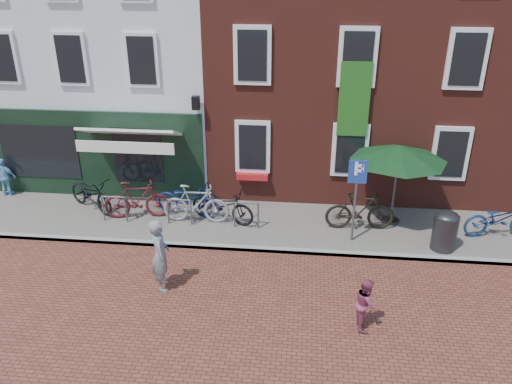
# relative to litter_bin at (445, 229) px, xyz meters

# --- Properties ---
(ground) EXTENTS (80.00, 80.00, 0.00)m
(ground) POSITION_rel_litter_bin_xyz_m (-6.00, -0.56, -0.72)
(ground) COLOR brown
(sidewalk) EXTENTS (24.00, 3.00, 0.10)m
(sidewalk) POSITION_rel_litter_bin_xyz_m (-5.00, 0.94, -0.67)
(sidewalk) COLOR slate
(sidewalk) RESTS_ON ground
(building_stucco) EXTENTS (8.00, 8.00, 9.00)m
(building_stucco) POSITION_rel_litter_bin_xyz_m (-11.00, 6.44, 3.78)
(building_stucco) COLOR silver
(building_stucco) RESTS_ON ground
(building_brick_mid) EXTENTS (6.00, 8.00, 10.00)m
(building_brick_mid) POSITION_rel_litter_bin_xyz_m (-4.00, 6.44, 4.28)
(building_brick_mid) COLOR maroon
(building_brick_mid) RESTS_ON ground
(building_brick_right) EXTENTS (6.00, 8.00, 10.00)m
(building_brick_right) POSITION_rel_litter_bin_xyz_m (2.00, 6.44, 4.28)
(building_brick_right) COLOR maroon
(building_brick_right) RESTS_ON ground
(litter_bin) EXTENTS (0.65, 0.65, 1.20)m
(litter_bin) POSITION_rel_litter_bin_xyz_m (0.00, 0.00, 0.00)
(litter_bin) COLOR #2E2E30
(litter_bin) RESTS_ON sidewalk
(parking_sign) EXTENTS (0.50, 0.08, 2.43)m
(parking_sign) POSITION_rel_litter_bin_xyz_m (-2.44, 0.19, 1.04)
(parking_sign) COLOR #4C4C4F
(parking_sign) RESTS_ON sidewalk
(parasol) EXTENTS (2.77, 2.77, 2.55)m
(parasol) POSITION_rel_litter_bin_xyz_m (-1.20, 1.44, 1.69)
(parasol) COLOR #4C4C4F
(parasol) RESTS_ON sidewalk
(woman) EXTENTS (0.64, 0.79, 1.86)m
(woman) POSITION_rel_litter_bin_xyz_m (-7.20, -2.41, 0.21)
(woman) COLOR gray
(woman) RESTS_ON ground
(boy) EXTENTS (0.49, 0.61, 1.22)m
(boy) POSITION_rel_litter_bin_xyz_m (-2.42, -3.38, -0.11)
(boy) COLOR #913853
(boy) RESTS_ON ground
(cafe_person) EXTENTS (0.77, 0.33, 1.31)m
(cafe_person) POSITION_rel_litter_bin_xyz_m (-13.74, 2.04, 0.03)
(cafe_person) COLOR #6CAFCE
(cafe_person) RESTS_ON sidewalk
(bicycle_0) EXTENTS (2.12, 1.72, 1.08)m
(bicycle_0) POSITION_rel_litter_bin_xyz_m (-10.50, 1.33, -0.08)
(bicycle_0) COLOR black
(bicycle_0) RESTS_ON sidewalk
(bicycle_1) EXTENTS (2.07, 0.92, 1.20)m
(bicycle_1) POSITION_rel_litter_bin_xyz_m (-8.87, 0.92, -0.02)
(bicycle_1) COLOR #52141B
(bicycle_1) RESTS_ON sidewalk
(bicycle_2) EXTENTS (2.17, 1.13, 1.08)m
(bicycle_2) POSITION_rel_litter_bin_xyz_m (-7.37, 1.23, -0.08)
(bicycle_2) COLOR navy
(bicycle_2) RESTS_ON sidewalk
(bicycle_3) EXTENTS (2.01, 0.59, 1.20)m
(bicycle_3) POSITION_rel_litter_bin_xyz_m (-7.04, 0.84, -0.02)
(bicycle_3) COLOR #939495
(bicycle_3) RESTS_ON sidewalk
(bicycle_4) EXTENTS (2.18, 1.35, 1.08)m
(bicycle_4) POSITION_rel_litter_bin_xyz_m (-6.26, 0.97, -0.08)
(bicycle_4) COLOR black
(bicycle_4) RESTS_ON sidewalk
(bicycle_5) EXTENTS (2.03, 0.69, 1.20)m
(bicycle_5) POSITION_rel_litter_bin_xyz_m (-2.20, 0.90, -0.02)
(bicycle_5) COLOR black
(bicycle_5) RESTS_ON sidewalk
(bicycle_6) EXTENTS (2.16, 1.09, 1.08)m
(bicycle_6) POSITION_rel_litter_bin_xyz_m (1.72, 0.90, -0.08)
(bicycle_6) COLOR navy
(bicycle_6) RESTS_ON sidewalk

